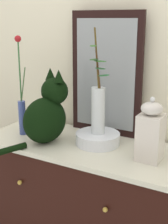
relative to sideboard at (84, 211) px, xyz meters
name	(u,v)px	position (x,y,z in m)	size (l,w,h in m)	color
wall_back	(111,53)	(0.00, 0.32, 0.88)	(4.40, 0.08, 2.60)	beige
sideboard	(84,211)	(0.00, 0.00, 0.00)	(1.15, 0.50, 0.84)	black
mirror_leaning	(106,75)	(0.02, 0.22, 0.77)	(0.43, 0.03, 0.70)	black
cat_sitting	(47,113)	(-0.19, -0.07, 0.58)	(0.25, 0.47, 0.40)	black
vase_slim_green	(22,107)	(-0.39, -0.04, 0.59)	(0.06, 0.04, 0.57)	#3D4E96
bowl_porcelain	(98,138)	(0.06, 0.04, 0.45)	(0.24, 0.24, 0.06)	white
vase_glass_clear	(98,107)	(0.07, 0.03, 0.63)	(0.10, 0.12, 0.55)	silver
jar_lidded_porcelain	(150,132)	(0.37, -0.02, 0.56)	(0.11, 0.11, 0.31)	silver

